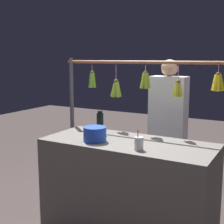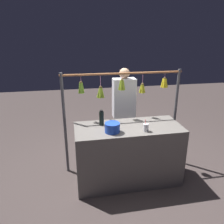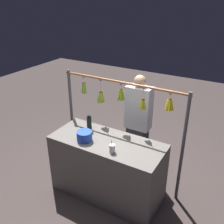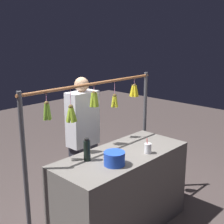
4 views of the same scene
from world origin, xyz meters
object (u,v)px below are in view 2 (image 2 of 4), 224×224
object	(u,v)px
water_bottle	(101,118)
blue_bucket	(112,128)
drink_cup	(146,127)
vendor_person	(124,115)

from	to	relation	value
water_bottle	blue_bucket	bearing A→B (deg)	112.14
drink_cup	vendor_person	xyz separation A→B (m)	(0.08, -0.93, -0.15)
water_bottle	vendor_person	xyz separation A→B (m)	(-0.48, -0.61, -0.20)
blue_bucket	vendor_person	bearing A→B (deg)	-112.86
blue_bucket	vendor_person	size ratio (longest dim) A/B	0.13
drink_cup	blue_bucket	bearing A→B (deg)	-6.83
blue_bucket	drink_cup	bearing A→B (deg)	173.17
blue_bucket	drink_cup	size ratio (longest dim) A/B	1.23
blue_bucket	vendor_person	distance (m)	0.96
drink_cup	vendor_person	bearing A→B (deg)	-84.83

